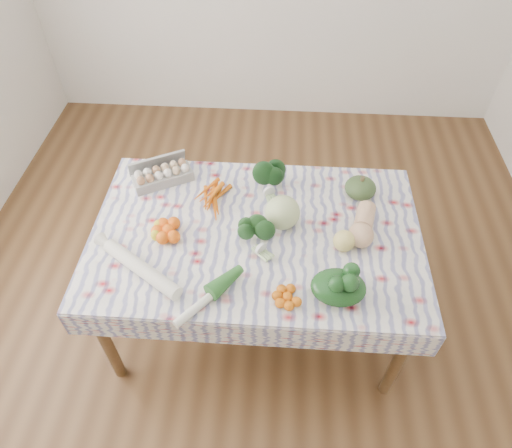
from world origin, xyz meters
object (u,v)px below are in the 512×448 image
egg_carton (163,176)px  grapefruit (344,241)px  butternut_squash (363,224)px  cabbage (282,212)px  dining_table (256,243)px  kabocha_squash (360,188)px

egg_carton → grapefruit: grapefruit is taller
butternut_squash → egg_carton: bearing=178.1°
egg_carton → cabbage: cabbage is taller
dining_table → grapefruit: grapefruit is taller
egg_carton → dining_table: bearing=-60.3°
dining_table → kabocha_squash: bearing=29.3°
dining_table → cabbage: bearing=25.0°
kabocha_squash → cabbage: (-0.41, -0.24, 0.03)m
dining_table → grapefruit: size_ratio=15.04×
dining_table → egg_carton: size_ratio=4.93×
dining_table → grapefruit: 0.46m
butternut_squash → grapefruit: bearing=-118.2°
dining_table → kabocha_squash: kabocha_squash is taller
kabocha_squash → grapefruit: size_ratio=1.57×
dining_table → cabbage: (0.13, 0.06, 0.17)m
egg_carton → cabbage: size_ratio=1.86×
kabocha_squash → butternut_squash: 0.27m
dining_table → egg_carton: bearing=147.8°
cabbage → butternut_squash: size_ratio=0.65×
dining_table → kabocha_squash: size_ratio=9.59×
egg_carton → butternut_squash: bearing=-44.2°
kabocha_squash → cabbage: size_ratio=0.95×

